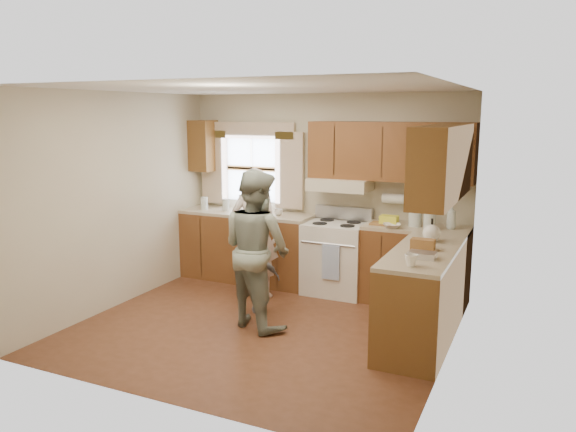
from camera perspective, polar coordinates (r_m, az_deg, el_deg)
The scene contains 6 objects.
room at distance 5.79m, azimuth -2.56°, elevation 0.39°, with size 3.80×3.80×3.80m.
kitchen_fixtures at distance 6.61m, azimuth 6.52°, elevation -2.02°, with size 3.80×2.25×2.15m.
stove at distance 7.13m, azimuth 4.96°, elevation -4.13°, with size 0.76×0.67×1.07m.
woman_left at distance 6.87m, azimuth -3.37°, elevation -1.77°, with size 0.59×0.39×1.61m, color beige.
woman_right at distance 5.94m, azimuth -3.21°, elevation -3.34°, with size 0.82×0.64×1.69m, color #264034.
child at distance 6.44m, azimuth -2.87°, elevation -6.46°, with size 0.45×0.19×0.78m, color gray.
Camera 1 is at (2.62, -5.06, 2.28)m, focal length 35.00 mm.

